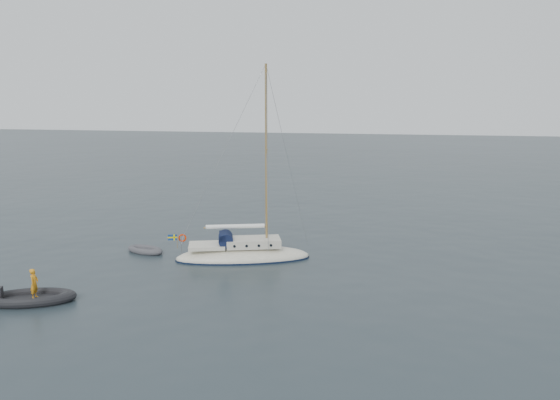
# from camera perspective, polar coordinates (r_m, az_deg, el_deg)

# --- Properties ---
(ground) EXTENTS (300.00, 300.00, 0.00)m
(ground) POSITION_cam_1_polar(r_m,az_deg,el_deg) (30.62, 0.61, -7.84)
(ground) COLOR black
(ground) RESTS_ON ground
(sailboat) EXTENTS (8.60, 2.58, 12.24)m
(sailboat) POSITION_cam_1_polar(r_m,az_deg,el_deg) (33.42, -3.89, -4.68)
(sailboat) COLOR white
(sailboat) RESTS_ON ground
(dinghy) EXTENTS (2.71, 1.23, 0.39)m
(dinghy) POSITION_cam_1_polar(r_m,az_deg,el_deg) (36.11, -13.90, -5.08)
(dinghy) COLOR #454549
(dinghy) RESTS_ON ground
(rib) EXTENTS (4.26, 1.94, 1.67)m
(rib) POSITION_cam_1_polar(r_m,az_deg,el_deg) (29.10, -24.65, -9.20)
(rib) COLOR black
(rib) RESTS_ON ground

